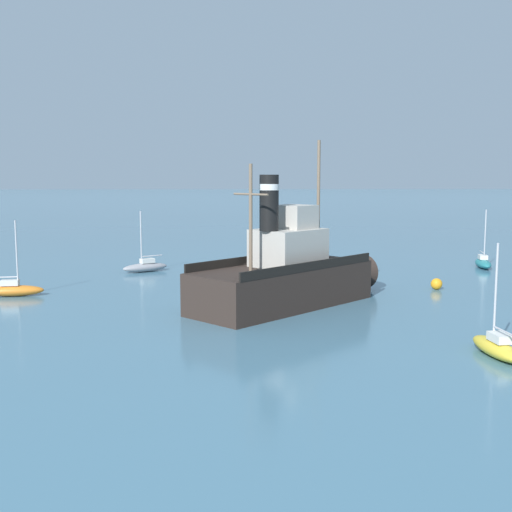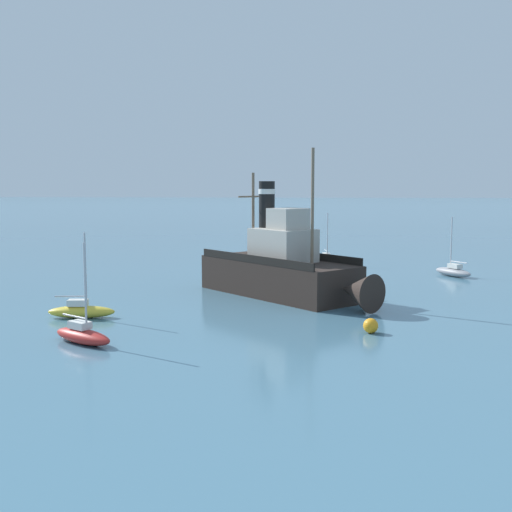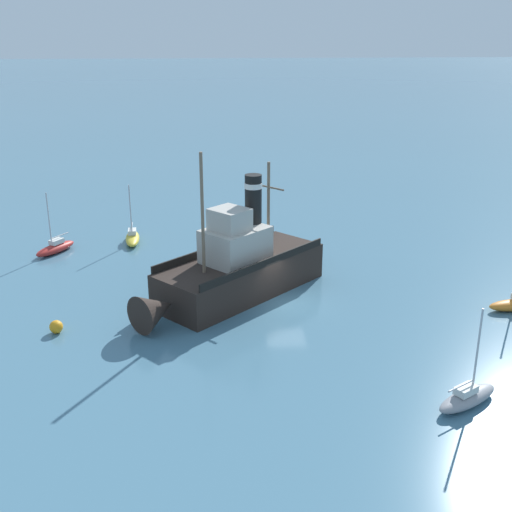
{
  "view_description": "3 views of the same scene",
  "coord_description": "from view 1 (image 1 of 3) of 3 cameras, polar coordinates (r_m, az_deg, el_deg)",
  "views": [
    {
      "loc": [
        39.31,
        -0.34,
        7.82
      ],
      "look_at": [
        2.77,
        1.18,
        3.15
      ],
      "focal_mm": 45.0,
      "sensor_mm": 36.0,
      "label": 1
    },
    {
      "loc": [
        0.3,
        46.37,
        7.66
      ],
      "look_at": [
        3.46,
        2.45,
        2.65
      ],
      "focal_mm": 45.0,
      "sensor_mm": 36.0,
      "label": 2
    },
    {
      "loc": [
        -37.41,
        4.57,
        16.96
      ],
      "look_at": [
        1.79,
        1.82,
        2.61
      ],
      "focal_mm": 45.0,
      "sensor_mm": 36.0,
      "label": 3
    }
  ],
  "objects": [
    {
      "name": "sailboat_orange",
      "position": [
        44.31,
        -20.77,
        -2.8
      ],
      "size": [
        1.5,
        3.9,
        4.9
      ],
      "color": "orange",
      "rests_on": "ground"
    },
    {
      "name": "old_tugboat",
      "position": [
        38.46,
        2.99,
        -1.69
      ],
      "size": [
        12.38,
        12.75,
        9.9
      ],
      "color": "#2D231E",
      "rests_on": "ground"
    },
    {
      "name": "ground_plane",
      "position": [
        40.09,
        -1.85,
        -3.97
      ],
      "size": [
        600.0,
        600.0,
        0.0
      ],
      "primitive_type": "plane",
      "color": "#477289"
    },
    {
      "name": "mooring_buoy",
      "position": [
        45.47,
        15.75,
        -2.4
      ],
      "size": [
        0.78,
        0.78,
        0.78
      ],
      "primitive_type": "sphere",
      "color": "orange",
      "rests_on": "ground"
    },
    {
      "name": "sailboat_grey",
      "position": [
        52.5,
        -9.81,
        -0.92
      ],
      "size": [
        2.92,
        3.82,
        4.9
      ],
      "color": "gray",
      "rests_on": "ground"
    },
    {
      "name": "sailboat_yellow",
      "position": [
        29.79,
        20.62,
        -7.57
      ],
      "size": [
        3.88,
        1.43,
        4.9
      ],
      "color": "gold",
      "rests_on": "ground"
    },
    {
      "name": "sailboat_teal",
      "position": [
        57.25,
        19.54,
        -0.56
      ],
      "size": [
        3.94,
        1.78,
        4.9
      ],
      "color": "#23757A",
      "rests_on": "ground"
    }
  ]
}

